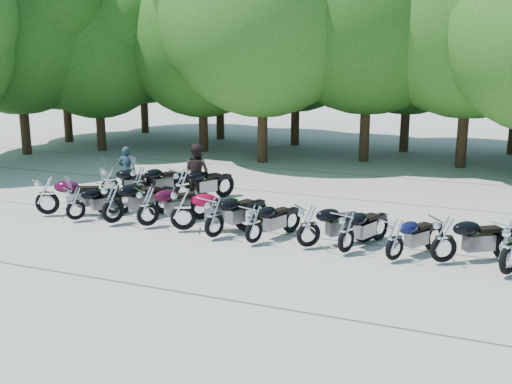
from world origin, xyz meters
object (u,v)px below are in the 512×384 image
at_px(motorcycle_14, 182,185).
at_px(rider_1, 197,172).
at_px(motorcycle_11, 510,246).
at_px(motorcycle_8, 346,231).
at_px(motorcycle_9, 395,239).
at_px(rider_0, 127,170).
at_px(motorcycle_4, 183,208).
at_px(motorcycle_2, 112,201).
at_px(motorcycle_3, 148,205).
at_px(motorcycle_5, 214,216).
at_px(motorcycle_10, 444,238).
at_px(motorcycle_7, 309,225).
at_px(motorcycle_0, 47,194).
at_px(motorcycle_12, 110,180).
at_px(motorcycle_13, 139,182).
at_px(motorcycle_1, 75,202).
at_px(motorcycle_6, 254,223).

height_order(motorcycle_14, rider_1, rider_1).
bearing_deg(motorcycle_11, motorcycle_8, 26.35).
relative_size(motorcycle_9, rider_0, 1.24).
bearing_deg(motorcycle_4, motorcycle_2, 68.93).
bearing_deg(motorcycle_3, motorcycle_5, -151.93).
distance_m(motorcycle_4, motorcycle_10, 6.75).
distance_m(motorcycle_7, rider_0, 8.22).
relative_size(motorcycle_2, motorcycle_10, 1.08).
bearing_deg(rider_0, motorcycle_0, 61.78).
bearing_deg(motorcycle_8, motorcycle_12, 2.98).
bearing_deg(motorcycle_0, motorcycle_11, -117.37).
bearing_deg(motorcycle_0, motorcycle_10, -116.12).
relative_size(motorcycle_2, motorcycle_3, 1.06).
bearing_deg(motorcycle_13, motorcycle_2, 136.33).
height_order(motorcycle_1, rider_1, rider_1).
distance_m(motorcycle_9, motorcycle_13, 9.15).
height_order(motorcycle_5, motorcycle_7, motorcycle_5).
bearing_deg(motorcycle_12, motorcycle_8, -130.93).
bearing_deg(rider_1, motorcycle_7, 160.22).
height_order(motorcycle_0, motorcycle_2, motorcycle_2).
relative_size(motorcycle_11, rider_1, 1.32).
xyz_separation_m(motorcycle_3, motorcycle_4, (1.10, 0.00, 0.03)).
relative_size(motorcycle_8, rider_0, 1.30).
bearing_deg(motorcycle_1, motorcycle_10, -148.73).
relative_size(motorcycle_1, rider_1, 1.08).
bearing_deg(motorcycle_9, motorcycle_12, 14.39).
distance_m(motorcycle_7, motorcycle_9, 2.14).
relative_size(motorcycle_2, motorcycle_13, 1.10).
bearing_deg(motorcycle_1, motorcycle_14, -95.23).
bearing_deg(motorcycle_7, motorcycle_0, 47.06).
bearing_deg(rider_0, motorcycle_2, 98.56).
distance_m(motorcycle_8, motorcycle_10, 2.24).
xyz_separation_m(motorcycle_2, motorcycle_6, (4.34, -0.18, -0.11)).
bearing_deg(motorcycle_11, rider_1, 7.71).
relative_size(motorcycle_4, motorcycle_12, 1.16).
relative_size(motorcycle_11, motorcycle_14, 1.06).
bearing_deg(motorcycle_1, motorcycle_6, -150.65).
bearing_deg(motorcycle_7, motorcycle_9, -137.42).
height_order(motorcycle_3, motorcycle_8, motorcycle_3).
bearing_deg(motorcycle_1, motorcycle_9, -150.13).
relative_size(motorcycle_6, motorcycle_12, 0.98).
bearing_deg(rider_0, motorcycle_13, 123.90).
bearing_deg(motorcycle_8, motorcycle_11, -161.58).
relative_size(motorcycle_7, motorcycle_9, 1.09).
bearing_deg(motorcycle_13, motorcycle_8, -171.10).
xyz_separation_m(motorcycle_12, motorcycle_14, (2.77, -0.06, 0.07)).
bearing_deg(motorcycle_10, motorcycle_2, 56.36).
xyz_separation_m(motorcycle_0, motorcycle_12, (0.32, 2.70, -0.10)).
relative_size(motorcycle_0, motorcycle_1, 1.20).
xyz_separation_m(motorcycle_1, motorcycle_10, (10.11, 0.20, 0.07)).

